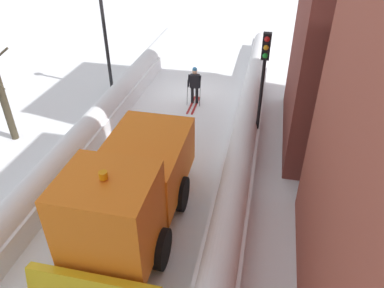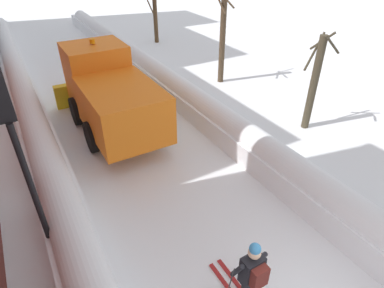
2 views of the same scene
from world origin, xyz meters
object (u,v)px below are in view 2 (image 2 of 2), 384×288
Objects in this scene: bare_tree_near at (314,82)px; bare_tree_far at (155,16)px; traffic_light_pole at (16,143)px; plow_truck at (110,93)px; skier at (251,274)px; bare_tree_mid at (222,35)px.

bare_tree_far is (0.07, 13.85, -0.12)m from bare_tree_near.
bare_tree_far is (9.68, 15.30, -1.40)m from traffic_light_pole.
plow_truck reaches higher than skier.
plow_truck is 1.62× the size of bare_tree_near.
bare_tree_far is at bearing 57.44° from plow_truck.
bare_tree_near is (9.61, 1.45, -1.28)m from traffic_light_pole.
traffic_light_pole is at bearing -143.33° from bare_tree_mid.
bare_tree_mid reaches higher than bare_tree_far.
bare_tree_mid reaches higher than traffic_light_pole.
plow_truck is at bearing 58.19° from traffic_light_pole.
bare_tree_near is (6.46, -3.62, 0.39)m from plow_truck.
bare_tree_far is at bearing 89.71° from bare_tree_near.
traffic_light_pole is 0.93× the size of bare_tree_mid.
bare_tree_mid is (6.30, 10.15, 1.35)m from skier.
bare_tree_near is 0.99× the size of bare_tree_far.
plow_truck is 7.42m from bare_tree_near.
traffic_light_pole is 18.16m from bare_tree_far.
bare_tree_mid is (6.25, 1.92, 0.88)m from plow_truck.
bare_tree_near is at bearing 8.60° from traffic_light_pole.
bare_tree_mid is 8.33m from bare_tree_far.
plow_truck is 8.24m from skier.
bare_tree_near is (6.51, 4.61, 0.86)m from skier.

